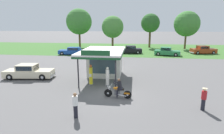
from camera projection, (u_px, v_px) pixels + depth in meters
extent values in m
plane|color=#5B5959|center=(113.00, 94.00, 15.44)|extent=(300.00, 300.00, 0.00)
cube|color=#3D6B2D|center=(127.00, 49.00, 44.44)|extent=(120.00, 24.00, 0.01)
cube|color=silver|center=(105.00, 62.00, 20.88)|extent=(3.58, 3.23, 2.96)
cube|color=#384C56|center=(103.00, 65.00, 19.33)|extent=(2.87, 0.05, 1.89)
cube|color=silver|center=(103.00, 51.00, 18.92)|extent=(4.28, 7.06, 0.16)
cube|color=#195128|center=(103.00, 53.00, 18.96)|extent=(4.28, 7.06, 0.18)
cube|color=#195128|center=(95.00, 53.00, 15.47)|extent=(2.51, 0.08, 0.44)
cylinder|color=black|center=(116.00, 74.00, 16.04)|extent=(0.12, 0.12, 2.96)
cylinder|color=black|center=(78.00, 73.00, 16.45)|extent=(0.12, 0.12, 2.96)
cube|color=slate|center=(91.00, 84.00, 17.72)|extent=(0.44, 0.44, 0.10)
cylinder|color=yellow|center=(91.00, 76.00, 17.52)|extent=(0.34, 0.34, 1.64)
cube|color=white|center=(90.00, 75.00, 17.33)|extent=(0.22, 0.02, 0.28)
sphere|color=orange|center=(91.00, 66.00, 17.31)|extent=(0.26, 0.26, 0.26)
cube|color=slate|center=(107.00, 85.00, 17.52)|extent=(0.44, 0.44, 0.10)
cylinder|color=silver|center=(107.00, 77.00, 17.35)|extent=(0.34, 0.34, 1.46)
cube|color=white|center=(107.00, 77.00, 17.16)|extent=(0.22, 0.02, 0.28)
sphere|color=white|center=(107.00, 68.00, 17.15)|extent=(0.26, 0.26, 0.26)
cylinder|color=black|center=(108.00, 93.00, 14.72)|extent=(0.65, 0.17, 0.64)
cylinder|color=silver|center=(108.00, 93.00, 14.72)|extent=(0.17, 0.14, 0.16)
cylinder|color=black|center=(128.00, 95.00, 14.37)|extent=(0.65, 0.17, 0.64)
cylinder|color=silver|center=(128.00, 95.00, 14.37)|extent=(0.17, 0.14, 0.16)
ellipsoid|color=orange|center=(117.00, 88.00, 14.46)|extent=(0.58, 0.30, 0.24)
cube|color=#59595E|center=(117.00, 93.00, 14.53)|extent=(0.46, 0.29, 0.36)
cube|color=black|center=(121.00, 89.00, 14.40)|extent=(0.50, 0.31, 0.10)
cylinder|color=silver|center=(109.00, 90.00, 14.63)|extent=(0.37, 0.11, 0.71)
cylinder|color=silver|center=(111.00, 85.00, 14.52)|extent=(0.11, 0.70, 0.04)
sphere|color=silver|center=(110.00, 87.00, 14.58)|extent=(0.16, 0.16, 0.16)
cube|color=orange|center=(127.00, 93.00, 14.35)|extent=(0.46, 0.23, 0.12)
cylinder|color=silver|center=(122.00, 95.00, 14.34)|extent=(0.71, 0.15, 0.18)
cube|color=black|center=(120.00, 89.00, 14.40)|extent=(0.43, 0.38, 0.14)
cylinder|color=black|center=(117.00, 94.00, 14.38)|extent=(0.14, 0.24, 0.56)
cylinder|color=black|center=(118.00, 92.00, 14.69)|extent=(0.14, 0.24, 0.56)
cylinder|color=black|center=(120.00, 85.00, 14.34)|extent=(0.44, 0.36, 0.60)
sphere|color=brown|center=(119.00, 80.00, 14.27)|extent=(0.22, 0.22, 0.22)
cylinder|color=black|center=(116.00, 84.00, 14.18)|extent=(0.54, 0.15, 0.31)
cylinder|color=black|center=(117.00, 83.00, 14.56)|extent=(0.54, 0.15, 0.31)
cube|color=beige|center=(29.00, 73.00, 19.90)|extent=(5.25, 2.34, 0.73)
cube|color=beige|center=(27.00, 67.00, 19.75)|extent=(2.12, 1.78, 0.61)
cube|color=#283847|center=(36.00, 67.00, 19.74)|extent=(0.19, 1.39, 0.49)
cube|color=#283847|center=(30.00, 66.00, 20.50)|extent=(1.66, 0.22, 0.46)
cube|color=#283847|center=(24.00, 69.00, 19.00)|extent=(1.66, 0.22, 0.46)
cube|color=silver|center=(53.00, 75.00, 19.92)|extent=(0.31, 1.70, 0.18)
cube|color=silver|center=(6.00, 75.00, 19.99)|extent=(0.31, 1.70, 0.18)
sphere|color=white|center=(55.00, 72.00, 20.42)|extent=(0.18, 0.18, 0.18)
sphere|color=white|center=(51.00, 74.00, 19.30)|extent=(0.18, 0.18, 0.18)
cylinder|color=black|center=(48.00, 73.00, 20.74)|extent=(0.68, 0.27, 0.66)
cylinder|color=silver|center=(48.00, 73.00, 20.74)|extent=(0.32, 0.25, 0.30)
cylinder|color=black|center=(42.00, 77.00, 19.12)|extent=(0.68, 0.27, 0.66)
cylinder|color=silver|center=(42.00, 77.00, 19.12)|extent=(0.32, 0.25, 0.30)
cylinder|color=black|center=(18.00, 73.00, 20.78)|extent=(0.68, 0.27, 0.66)
cylinder|color=silver|center=(18.00, 73.00, 20.78)|extent=(0.32, 0.25, 0.30)
cylinder|color=black|center=(10.00, 77.00, 19.16)|extent=(0.68, 0.27, 0.66)
cylinder|color=silver|center=(10.00, 77.00, 19.16)|extent=(0.32, 0.25, 0.30)
cube|color=black|center=(129.00, 50.00, 37.35)|extent=(5.23, 2.37, 0.80)
cube|color=black|center=(131.00, 47.00, 37.19)|extent=(2.10, 1.83, 0.54)
cube|color=#283847|center=(126.00, 47.00, 37.21)|extent=(0.18, 1.46, 0.43)
cube|color=#283847|center=(131.00, 48.00, 36.40)|extent=(1.65, 0.19, 0.41)
cube|color=#283847|center=(130.00, 47.00, 37.98)|extent=(1.65, 0.19, 0.41)
cube|color=silver|center=(116.00, 52.00, 37.47)|extent=(0.30, 1.78, 0.18)
cube|color=silver|center=(142.00, 52.00, 37.35)|extent=(0.30, 1.78, 0.18)
sphere|color=white|center=(116.00, 51.00, 36.82)|extent=(0.18, 0.18, 0.18)
sphere|color=white|center=(116.00, 50.00, 37.98)|extent=(0.18, 0.18, 0.18)
cylinder|color=black|center=(121.00, 52.00, 36.59)|extent=(0.68, 0.26, 0.66)
cylinder|color=silver|center=(121.00, 52.00, 36.59)|extent=(0.32, 0.25, 0.30)
cylinder|color=black|center=(120.00, 51.00, 38.30)|extent=(0.68, 0.26, 0.66)
cylinder|color=silver|center=(120.00, 51.00, 38.30)|extent=(0.32, 0.25, 0.30)
cylinder|color=black|center=(138.00, 52.00, 36.51)|extent=(0.68, 0.26, 0.66)
cylinder|color=silver|center=(138.00, 52.00, 36.51)|extent=(0.32, 0.25, 0.30)
cylinder|color=black|center=(137.00, 51.00, 38.21)|extent=(0.68, 0.26, 0.66)
cylinder|color=silver|center=(137.00, 51.00, 38.21)|extent=(0.32, 0.25, 0.30)
cube|color=#993819|center=(203.00, 51.00, 36.72)|extent=(5.07, 2.80, 0.85)
cube|color=#993819|center=(203.00, 47.00, 36.55)|extent=(2.18, 2.00, 0.58)
cube|color=#283847|center=(207.00, 47.00, 36.61)|extent=(0.33, 1.45, 0.47)
cube|color=#283847|center=(200.00, 47.00, 37.34)|extent=(1.58, 0.35, 0.44)
cube|color=#283847|center=(205.00, 48.00, 35.75)|extent=(1.58, 0.35, 0.44)
cube|color=silver|center=(215.00, 52.00, 36.97)|extent=(0.47, 1.78, 0.18)
cube|color=silver|center=(191.00, 52.00, 36.61)|extent=(0.47, 1.78, 0.18)
sphere|color=white|center=(213.00, 50.00, 37.48)|extent=(0.18, 0.18, 0.18)
sphere|color=white|center=(217.00, 51.00, 36.30)|extent=(0.18, 0.18, 0.18)
cylinder|color=black|center=(208.00, 51.00, 37.76)|extent=(0.69, 0.33, 0.66)
cylinder|color=silver|center=(208.00, 51.00, 37.76)|extent=(0.33, 0.27, 0.30)
cylinder|color=black|center=(214.00, 53.00, 36.04)|extent=(0.69, 0.33, 0.66)
cylinder|color=silver|center=(214.00, 53.00, 36.04)|extent=(0.33, 0.27, 0.30)
cylinder|color=black|center=(193.00, 52.00, 37.52)|extent=(0.69, 0.33, 0.66)
cylinder|color=silver|center=(193.00, 52.00, 37.52)|extent=(0.33, 0.27, 0.30)
cylinder|color=black|center=(198.00, 53.00, 35.81)|extent=(0.69, 0.33, 0.66)
cylinder|color=silver|center=(198.00, 53.00, 35.81)|extent=(0.33, 0.27, 0.30)
cube|color=#19479E|center=(72.00, 52.00, 35.55)|extent=(4.98, 1.96, 0.72)
cube|color=#19479E|center=(74.00, 49.00, 35.37)|extent=(2.32, 1.65, 0.55)
cube|color=#283847|center=(68.00, 49.00, 35.46)|extent=(0.09, 1.38, 0.44)
cube|color=#283847|center=(73.00, 49.00, 34.63)|extent=(1.92, 0.10, 0.42)
cube|color=#283847|center=(75.00, 48.00, 36.12)|extent=(1.92, 0.10, 0.42)
cube|color=silver|center=(59.00, 53.00, 35.82)|extent=(0.18, 1.69, 0.18)
cube|color=silver|center=(84.00, 53.00, 35.40)|extent=(0.18, 1.69, 0.18)
sphere|color=white|center=(58.00, 52.00, 35.20)|extent=(0.18, 0.18, 0.18)
sphere|color=white|center=(60.00, 51.00, 36.31)|extent=(0.18, 0.18, 0.18)
cylinder|color=black|center=(62.00, 54.00, 34.94)|extent=(0.67, 0.23, 0.66)
cylinder|color=silver|center=(62.00, 54.00, 34.94)|extent=(0.31, 0.23, 0.30)
cylinder|color=black|center=(65.00, 52.00, 36.54)|extent=(0.67, 0.23, 0.66)
cylinder|color=silver|center=(65.00, 52.00, 36.54)|extent=(0.31, 0.23, 0.30)
cylinder|color=black|center=(79.00, 54.00, 34.66)|extent=(0.67, 0.23, 0.66)
cylinder|color=silver|center=(79.00, 54.00, 34.66)|extent=(0.31, 0.23, 0.30)
cylinder|color=black|center=(81.00, 52.00, 36.26)|extent=(0.67, 0.23, 0.66)
cylinder|color=silver|center=(81.00, 52.00, 36.26)|extent=(0.31, 0.23, 0.30)
cube|color=#2D844C|center=(167.00, 52.00, 34.75)|extent=(4.91, 2.83, 0.76)
cube|color=#2D844C|center=(166.00, 49.00, 34.69)|extent=(2.19, 2.01, 0.60)
cube|color=#283847|center=(171.00, 49.00, 34.39)|extent=(0.36, 1.42, 0.48)
cube|color=#283847|center=(166.00, 48.00, 35.43)|extent=(1.56, 0.38, 0.45)
cube|color=#283847|center=(166.00, 49.00, 33.95)|extent=(1.56, 0.38, 0.45)
cube|color=silver|center=(180.00, 54.00, 34.04)|extent=(0.50, 1.75, 0.18)
cube|color=silver|center=(155.00, 53.00, 35.58)|extent=(0.50, 1.75, 0.18)
sphere|color=white|center=(180.00, 52.00, 34.51)|extent=(0.18, 0.18, 0.18)
sphere|color=white|center=(180.00, 53.00, 33.42)|extent=(0.18, 0.18, 0.18)
cylinder|color=black|center=(176.00, 53.00, 35.08)|extent=(0.69, 0.34, 0.66)
cylinder|color=silver|center=(176.00, 53.00, 35.08)|extent=(0.34, 0.28, 0.30)
cylinder|color=black|center=(176.00, 55.00, 33.49)|extent=(0.69, 0.34, 0.66)
cylinder|color=silver|center=(176.00, 55.00, 33.49)|extent=(0.34, 0.28, 0.30)
cylinder|color=black|center=(159.00, 53.00, 36.12)|extent=(0.69, 0.34, 0.66)
cylinder|color=silver|center=(159.00, 53.00, 36.12)|extent=(0.34, 0.28, 0.30)
cylinder|color=black|center=(158.00, 54.00, 34.52)|extent=(0.69, 0.34, 0.66)
cylinder|color=silver|center=(158.00, 54.00, 34.52)|extent=(0.34, 0.28, 0.30)
cylinder|color=black|center=(203.00, 105.00, 12.39)|extent=(0.26, 0.26, 0.80)
cylinder|color=#B21E23|center=(204.00, 95.00, 12.24)|extent=(0.34, 0.34, 0.57)
sphere|color=tan|center=(205.00, 90.00, 12.15)|extent=(0.22, 0.22, 0.22)
cylinder|color=beige|center=(205.00, 89.00, 12.14)|extent=(0.35, 0.35, 0.02)
cylinder|color=brown|center=(97.00, 63.00, 26.01)|extent=(0.26, 0.26, 0.86)
cylinder|color=white|center=(97.00, 58.00, 25.84)|extent=(0.34, 0.34, 0.61)
sphere|color=beige|center=(97.00, 55.00, 25.75)|extent=(0.23, 0.23, 0.23)
cylinder|color=black|center=(97.00, 54.00, 25.73)|extent=(0.37, 0.37, 0.02)
cylinder|color=black|center=(76.00, 111.00, 11.38)|extent=(0.26, 0.26, 0.83)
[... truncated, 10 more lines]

